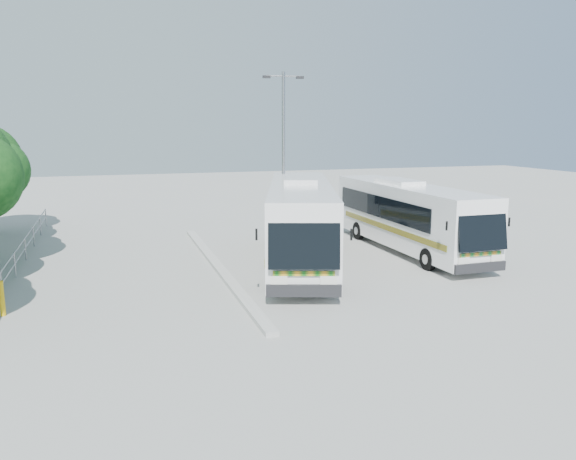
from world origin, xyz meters
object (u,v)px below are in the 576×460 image
object	(u,v)px
lamppost	(283,149)
bollard	(2,299)
coach_main	(300,220)
coach_adjacent	(408,215)

from	to	relation	value
lamppost	bollard	size ratio (longest dim) A/B	7.56
lamppost	coach_main	bearing A→B (deg)	-94.79
coach_main	lamppost	distance (m)	5.64
coach_main	coach_adjacent	bearing A→B (deg)	25.62
coach_main	coach_adjacent	distance (m)	5.59
lamppost	bollard	bearing A→B (deg)	-139.73
coach_main	lamppost	size ratio (longest dim) A/B	1.47
coach_adjacent	lamppost	xyz separation A→B (m)	(-4.77, 4.11, 2.92)
coach_main	lamppost	xyz separation A→B (m)	(0.77, 4.85, 2.76)
coach_main	coach_adjacent	size ratio (longest dim) A/B	1.11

